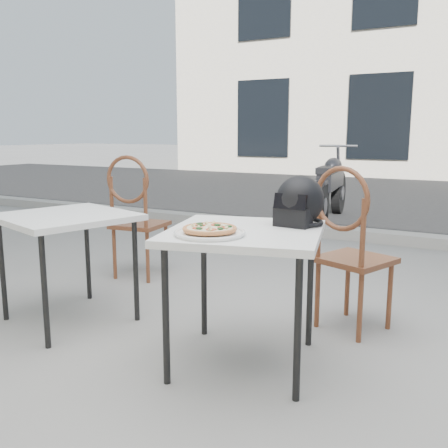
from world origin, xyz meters
The scene contains 11 objects.
ground centered at (0.00, 0.00, 0.00)m, with size 80.00×80.00×0.00m, color gray.
street_asphalt centered at (0.00, 7.00, 0.00)m, with size 30.00×8.00×0.00m, color black.
curb centered at (0.00, 3.00, 0.06)m, with size 30.00×0.25×0.12m, color #9B9791.
cafe_table_main centered at (0.00, -0.38, 0.65)m, with size 0.91×0.91×0.72m.
plate centered at (-0.09, -0.58, 0.73)m, with size 0.41×0.41×0.02m.
pizza centered at (-0.09, -0.58, 0.75)m, with size 0.29×0.29×0.03m.
helmet centered at (0.19, -0.12, 0.83)m, with size 0.28×0.29×0.26m.
cafe_chair_main centered at (0.35, 0.30, 0.56)m, with size 0.50×0.50×1.01m.
cafe_table_side centered at (-1.25, -0.36, 0.63)m, with size 0.91×0.91×0.69m.
cafe_chair_side centered at (-1.48, 0.59, 0.57)m, with size 0.43×0.43×1.02m.
motorcycle centered at (-0.86, 4.02, 0.45)m, with size 0.54×2.06×1.02m.
Camera 1 is at (1.08, -2.59, 1.19)m, focal length 40.00 mm.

